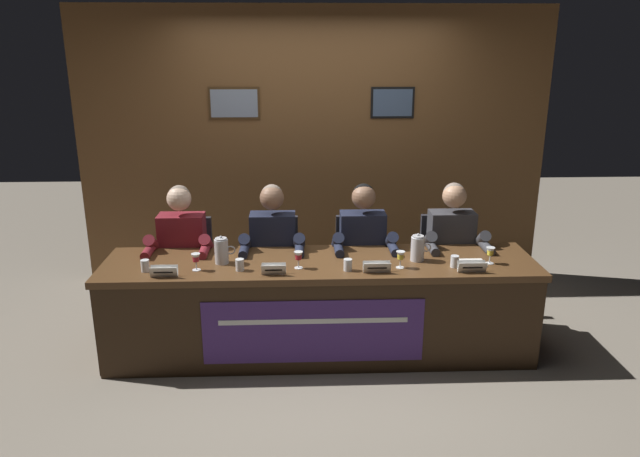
{
  "coord_description": "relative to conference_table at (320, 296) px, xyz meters",
  "views": [
    {
      "loc": [
        -0.16,
        -4.12,
        2.27
      ],
      "look_at": [
        0.0,
        0.0,
        0.98
      ],
      "focal_mm": 33.54,
      "sensor_mm": 36.0,
      "label": 1
    }
  ],
  "objects": [
    {
      "name": "ground_plane",
      "position": [
        0.0,
        0.11,
        -0.5
      ],
      "size": [
        12.0,
        12.0,
        0.0
      ],
      "primitive_type": "plane",
      "color": "gray"
    },
    {
      "name": "wall_back_panelled",
      "position": [
        0.0,
        1.61,
        0.8
      ],
      "size": [
        4.38,
        0.14,
        2.6
      ],
      "color": "brown",
      "rests_on": "ground_plane"
    },
    {
      "name": "conference_table",
      "position": [
        0.0,
        0.0,
        0.0
      ],
      "size": [
        3.18,
        0.73,
        0.73
      ],
      "color": "brown",
      "rests_on": "ground_plane"
    },
    {
      "name": "chair_far_left",
      "position": [
        -1.08,
        0.65,
        -0.07
      ],
      "size": [
        0.44,
        0.45,
        0.88
      ],
      "color": "black",
      "rests_on": "ground_plane"
    },
    {
      "name": "panelist_far_left",
      "position": [
        -1.08,
        0.46,
        0.2
      ],
      "size": [
        0.51,
        0.48,
        1.21
      ],
      "color": "black",
      "rests_on": "ground_plane"
    },
    {
      "name": "nameplate_far_left",
      "position": [
        -1.08,
        -0.17,
        0.27
      ],
      "size": [
        0.19,
        0.06,
        0.08
      ],
      "color": "white",
      "rests_on": "conference_table"
    },
    {
      "name": "juice_glass_far_left",
      "position": [
        -0.88,
        -0.05,
        0.32
      ],
      "size": [
        0.06,
        0.06,
        0.12
      ],
      "color": "white",
      "rests_on": "conference_table"
    },
    {
      "name": "water_cup_far_left",
      "position": [
        -1.23,
        -0.06,
        0.27
      ],
      "size": [
        0.06,
        0.06,
        0.08
      ],
      "color": "silver",
      "rests_on": "conference_table"
    },
    {
      "name": "chair_center_left",
      "position": [
        -0.36,
        0.65,
        -0.07
      ],
      "size": [
        0.44,
        0.45,
        0.88
      ],
      "color": "black",
      "rests_on": "ground_plane"
    },
    {
      "name": "panelist_center_left",
      "position": [
        -0.36,
        0.46,
        0.2
      ],
      "size": [
        0.51,
        0.48,
        1.21
      ],
      "color": "black",
      "rests_on": "ground_plane"
    },
    {
      "name": "nameplate_center_left",
      "position": [
        -0.33,
        -0.15,
        0.27
      ],
      "size": [
        0.17,
        0.06,
        0.08
      ],
      "color": "white",
      "rests_on": "conference_table"
    },
    {
      "name": "juice_glass_center_left",
      "position": [
        -0.16,
        -0.03,
        0.32
      ],
      "size": [
        0.06,
        0.06,
        0.12
      ],
      "color": "white",
      "rests_on": "conference_table"
    },
    {
      "name": "water_cup_center_left",
      "position": [
        -0.57,
        -0.06,
        0.27
      ],
      "size": [
        0.06,
        0.06,
        0.08
      ],
      "color": "silver",
      "rests_on": "conference_table"
    },
    {
      "name": "chair_center_right",
      "position": [
        0.36,
        0.65,
        -0.07
      ],
      "size": [
        0.44,
        0.45,
        0.88
      ],
      "color": "black",
      "rests_on": "ground_plane"
    },
    {
      "name": "panelist_center_right",
      "position": [
        0.36,
        0.46,
        0.2
      ],
      "size": [
        0.51,
        0.48,
        1.21
      ],
      "color": "black",
      "rests_on": "ground_plane"
    },
    {
      "name": "nameplate_center_right",
      "position": [
        0.39,
        -0.14,
        0.27
      ],
      "size": [
        0.19,
        0.06,
        0.08
      ],
      "color": "white",
      "rests_on": "conference_table"
    },
    {
      "name": "juice_glass_center_right",
      "position": [
        0.57,
        -0.06,
        0.32
      ],
      "size": [
        0.06,
        0.06,
        0.12
      ],
      "color": "white",
      "rests_on": "conference_table"
    },
    {
      "name": "water_cup_center_right",
      "position": [
        0.19,
        -0.1,
        0.27
      ],
      "size": [
        0.06,
        0.06,
        0.08
      ],
      "color": "silver",
      "rests_on": "conference_table"
    },
    {
      "name": "chair_far_right",
      "position": [
        1.08,
        0.65,
        -0.07
      ],
      "size": [
        0.44,
        0.45,
        0.88
      ],
      "color": "black",
      "rests_on": "ground_plane"
    },
    {
      "name": "panelist_far_right",
      "position": [
        1.08,
        0.46,
        0.2
      ],
      "size": [
        0.51,
        0.48,
        1.21
      ],
      "color": "black",
      "rests_on": "ground_plane"
    },
    {
      "name": "nameplate_far_right",
      "position": [
        1.05,
        -0.16,
        0.27
      ],
      "size": [
        0.2,
        0.06,
        0.08
      ],
      "color": "white",
      "rests_on": "conference_table"
    },
    {
      "name": "juice_glass_far_right",
      "position": [
        1.23,
        0.0,
        0.32
      ],
      "size": [
        0.06,
        0.06,
        0.12
      ],
      "color": "white",
      "rests_on": "conference_table"
    },
    {
      "name": "water_cup_far_right",
      "position": [
        0.96,
        -0.06,
        0.27
      ],
      "size": [
        0.06,
        0.06,
        0.08
      ],
      "color": "silver",
      "rests_on": "conference_table"
    },
    {
      "name": "water_pitcher_left_side",
      "position": [
        -0.71,
        0.09,
        0.33
      ],
      "size": [
        0.15,
        0.1,
        0.21
      ],
      "color": "silver",
      "rests_on": "conference_table"
    },
    {
      "name": "water_pitcher_right_side",
      "position": [
        0.72,
        0.09,
        0.33
      ],
      "size": [
        0.15,
        0.1,
        0.21
      ],
      "color": "silver",
      "rests_on": "conference_table"
    },
    {
      "name": "document_stack_far_right",
      "position": [
        1.09,
        0.01,
        0.24
      ],
      "size": [
        0.21,
        0.15,
        0.01
      ],
      "color": "white",
      "rests_on": "conference_table"
    }
  ]
}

